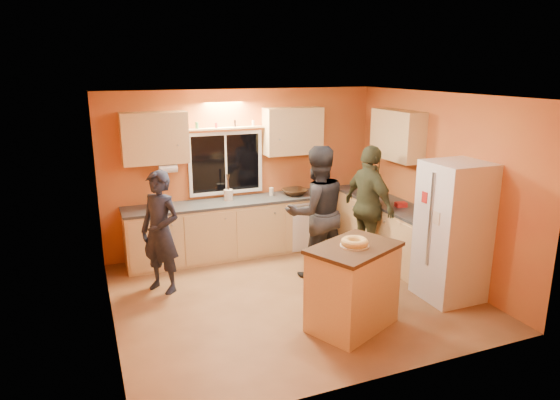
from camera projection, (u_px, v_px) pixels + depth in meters
name	position (u px, v px, depth m)	size (l,w,h in m)	color
ground	(292.00, 295.00, 6.62)	(4.50, 4.50, 0.00)	brown
room_shell	(288.00, 169.00, 6.62)	(4.54, 4.04, 2.61)	#CA7733
back_counter	(251.00, 226.00, 8.03)	(4.23, 0.62, 0.90)	tan
right_counter	(395.00, 234.00, 7.66)	(0.62, 1.84, 0.90)	tan
refrigerator	(453.00, 231.00, 6.36)	(0.72, 0.70, 1.80)	silver
island	(353.00, 286.00, 5.71)	(1.22, 1.06, 0.99)	tan
bundt_pastry	(355.00, 242.00, 5.57)	(0.31, 0.31, 0.09)	#DCAF5A
person_left	(161.00, 232.00, 6.56)	(0.60, 0.39, 1.65)	black
person_center	(316.00, 212.00, 7.03)	(0.92, 0.72, 1.89)	black
person_right	(369.00, 206.00, 7.44)	(1.07, 0.45, 1.83)	#363C26
mixing_bowl	(294.00, 192.00, 8.16)	(0.40, 0.40, 0.10)	black
utensil_crock	(228.00, 195.00, 7.82)	(0.14, 0.14, 0.17)	beige
potted_plant	(423.00, 207.00, 6.96)	(0.24, 0.21, 0.27)	gray
red_box	(401.00, 205.00, 7.46)	(0.16, 0.12, 0.07)	#B11E1B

